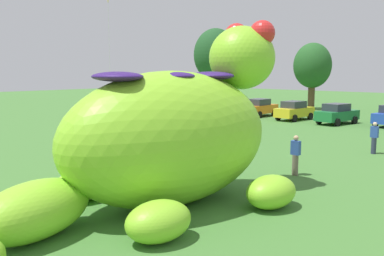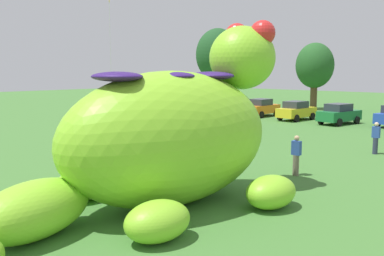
% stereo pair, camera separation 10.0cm
% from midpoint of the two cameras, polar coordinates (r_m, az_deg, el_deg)
% --- Properties ---
extents(ground_plane, '(160.00, 160.00, 0.00)m').
position_cam_midpoint_polar(ground_plane, '(14.41, -6.70, -9.97)').
color(ground_plane, '#427533').
extents(giant_inflatable_creature, '(6.73, 12.33, 6.21)m').
position_cam_midpoint_polar(giant_inflatable_creature, '(13.58, -2.68, -1.16)').
color(giant_inflatable_creature, '#8CD12D').
rests_on(giant_inflatable_creature, ground).
extents(car_orange, '(1.97, 4.12, 1.72)m').
position_cam_midpoint_polar(car_orange, '(41.12, 9.55, 2.77)').
color(car_orange, orange).
rests_on(car_orange, ground).
extents(car_yellow, '(2.16, 4.21, 1.72)m').
position_cam_midpoint_polar(car_yellow, '(38.64, 14.17, 2.32)').
color(car_yellow, yellow).
rests_on(car_yellow, ground).
extents(car_green, '(2.42, 4.32, 1.72)m').
position_cam_midpoint_polar(car_green, '(36.70, 19.57, 1.83)').
color(car_green, '#1E7238').
rests_on(car_green, ground).
extents(tree_far_left, '(5.47, 5.47, 9.71)m').
position_cam_midpoint_polar(tree_far_left, '(53.12, 3.59, 9.90)').
color(tree_far_left, brown).
rests_on(tree_far_left, ground).
extents(tree_left, '(4.28, 4.28, 7.60)m').
position_cam_midpoint_polar(tree_left, '(49.99, 16.53, 8.15)').
color(tree_left, brown).
rests_on(tree_left, ground).
extents(spectator_near_inflatable, '(0.38, 0.26, 1.71)m').
position_cam_midpoint_polar(spectator_near_inflatable, '(18.13, 14.24, -3.68)').
color(spectator_near_inflatable, '#726656').
rests_on(spectator_near_inflatable, ground).
extents(spectator_mid_field, '(0.38, 0.26, 1.71)m').
position_cam_midpoint_polar(spectator_mid_field, '(33.03, 4.10, 1.63)').
color(spectator_mid_field, black).
rests_on(spectator_mid_field, ground).
extents(spectator_by_cars, '(0.38, 0.26, 1.71)m').
position_cam_midpoint_polar(spectator_by_cars, '(24.16, 23.98, -1.29)').
color(spectator_by_cars, '#2D334C').
rests_on(spectator_by_cars, ground).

